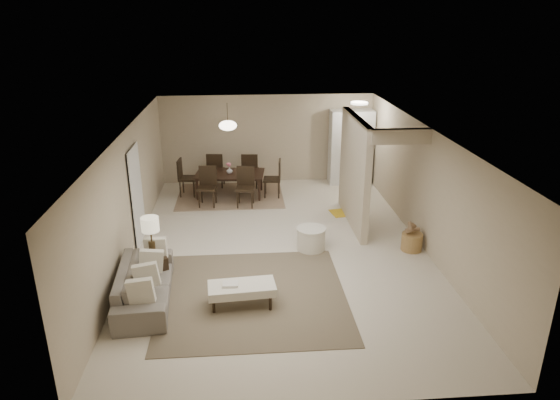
{
  "coord_description": "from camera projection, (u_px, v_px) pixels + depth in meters",
  "views": [
    {
      "loc": [
        -0.74,
        -9.41,
        4.65
      ],
      "look_at": [
        0.01,
        0.08,
        1.05
      ],
      "focal_mm": 32.0,
      "sensor_mm": 36.0,
      "label": 1
    }
  ],
  "objects": [
    {
      "name": "round_pouf",
      "position": [
        311.0,
        239.0,
        10.34
      ],
      "size": [
        0.61,
        0.61,
        0.47
      ],
      "primitive_type": "cylinder",
      "color": "beige",
      "rests_on": "floor"
    },
    {
      "name": "back_wall",
      "position": [
        267.0,
        139.0,
        14.23
      ],
      "size": [
        6.0,
        0.0,
        6.0
      ],
      "primitive_type": "plane",
      "rotation": [
        1.57,
        0.0,
        0.0
      ],
      "color": "tan",
      "rests_on": "floor"
    },
    {
      "name": "dining_table",
      "position": [
        230.0,
        185.0,
        13.33
      ],
      "size": [
        1.9,
        1.2,
        0.63
      ],
      "primitive_type": "imported",
      "rotation": [
        0.0,
        0.0,
        -0.11
      ],
      "color": "black",
      "rests_on": "dining_rug"
    },
    {
      "name": "side_table",
      "position": [
        154.0,
        268.0,
        9.16
      ],
      "size": [
        0.57,
        0.57,
        0.49
      ],
      "primitive_type": "cube",
      "rotation": [
        0.0,
        0.0,
        0.37
      ],
      "color": "black",
      "rests_on": "floor"
    },
    {
      "name": "table_lamp",
      "position": [
        150.0,
        228.0,
        8.87
      ],
      "size": [
        0.32,
        0.32,
        0.76
      ],
      "color": "#44341D",
      "rests_on": "side_table"
    },
    {
      "name": "doorway",
      "position": [
        136.0,
        197.0,
        10.45
      ],
      "size": [
        0.04,
        0.9,
        2.04
      ],
      "primitive_type": "cube",
      "color": "black",
      "rests_on": "floor"
    },
    {
      "name": "living_rug",
      "position": [
        254.0,
        295.0,
        8.72
      ],
      "size": [
        3.2,
        3.2,
        0.01
      ],
      "primitive_type": "cube",
      "color": "brown",
      "rests_on": "floor"
    },
    {
      "name": "yellow_mat",
      "position": [
        349.0,
        212.0,
        12.33
      ],
      "size": [
        0.95,
        0.68,
        0.01
      ],
      "primitive_type": "cube",
      "rotation": [
        0.0,
        0.0,
        0.18
      ],
      "color": "gold",
      "rests_on": "floor"
    },
    {
      "name": "wicker_basket",
      "position": [
        412.0,
        242.0,
        10.33
      ],
      "size": [
        0.47,
        0.47,
        0.37
      ],
      "primitive_type": "cylinder",
      "rotation": [
        0.0,
        0.0,
        0.1
      ],
      "color": "olive",
      "rests_on": "floor"
    },
    {
      "name": "left_wall",
      "position": [
        128.0,
        196.0,
        9.81
      ],
      "size": [
        0.0,
        9.0,
        9.0
      ],
      "primitive_type": "plane",
      "rotation": [
        1.57,
        0.0,
        1.57
      ],
      "color": "tan",
      "rests_on": "floor"
    },
    {
      "name": "dining_chairs",
      "position": [
        230.0,
        178.0,
        13.26
      ],
      "size": [
        2.73,
        2.09,
        1.01
      ],
      "color": "black",
      "rests_on": "dining_rug"
    },
    {
      "name": "pendant_light",
      "position": [
        228.0,
        125.0,
        12.76
      ],
      "size": [
        0.46,
        0.46,
        0.71
      ],
      "color": "#44341D",
      "rests_on": "ceiling"
    },
    {
      "name": "ceiling",
      "position": [
        280.0,
        131.0,
        9.59
      ],
      "size": [
        9.0,
        9.0,
        0.0
      ],
      "primitive_type": "plane",
      "rotation": [
        3.14,
        0.0,
        0.0
      ],
      "color": "white",
      "rests_on": "back_wall"
    },
    {
      "name": "floor",
      "position": [
        280.0,
        248.0,
        10.47
      ],
      "size": [
        9.0,
        9.0,
        0.0
      ],
      "primitive_type": "plane",
      "color": "beige",
      "rests_on": "ground"
    },
    {
      "name": "vase",
      "position": [
        230.0,
        170.0,
        13.18
      ],
      "size": [
        0.18,
        0.18,
        0.17
      ],
      "primitive_type": "imported",
      "rotation": [
        0.0,
        0.0,
        0.07
      ],
      "color": "silver",
      "rests_on": "dining_table"
    },
    {
      "name": "partition",
      "position": [
        354.0,
        171.0,
        11.33
      ],
      "size": [
        0.15,
        2.5,
        2.5
      ],
      "primitive_type": "cube",
      "color": "tan",
      "rests_on": "floor"
    },
    {
      "name": "ottoman_bench",
      "position": [
        242.0,
        289.0,
        8.32
      ],
      "size": [
        1.15,
        0.6,
        0.4
      ],
      "rotation": [
        0.0,
        0.0,
        0.08
      ],
      "color": "beige",
      "rests_on": "living_rug"
    },
    {
      "name": "flush_light",
      "position": [
        359.0,
        103.0,
        12.75
      ],
      "size": [
        0.44,
        0.44,
        0.05
      ],
      "primitive_type": "cylinder",
      "color": "white",
      "rests_on": "ceiling"
    },
    {
      "name": "sofa",
      "position": [
        145.0,
        284.0,
        8.48
      ],
      "size": [
        2.2,
        0.99,
        0.63
      ],
      "primitive_type": "imported",
      "rotation": [
        0.0,
        0.0,
        1.64
      ],
      "color": "slate",
      "rests_on": "floor"
    },
    {
      "name": "pantry_cabinet",
      "position": [
        351.0,
        147.0,
        14.14
      ],
      "size": [
        1.2,
        0.55,
        2.1
      ],
      "primitive_type": "cube",
      "color": "silver",
      "rests_on": "floor"
    },
    {
      "name": "dining_rug",
      "position": [
        230.0,
        196.0,
        13.44
      ],
      "size": [
        2.8,
        2.1,
        0.01
      ],
      "primitive_type": "cube",
      "color": "#7F674F",
      "rests_on": "floor"
    },
    {
      "name": "right_wall",
      "position": [
        425.0,
        188.0,
        10.25
      ],
      "size": [
        0.0,
        9.0,
        9.0
      ],
      "primitive_type": "plane",
      "rotation": [
        1.57,
        0.0,
        -1.57
      ],
      "color": "tan",
      "rests_on": "floor"
    }
  ]
}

